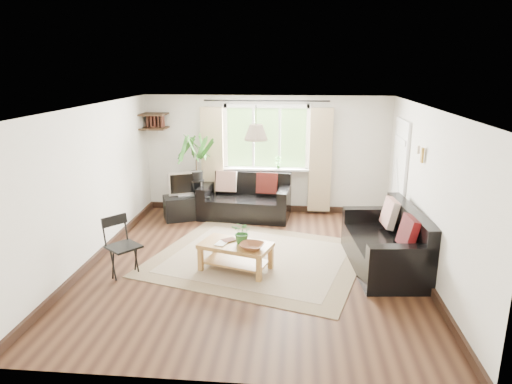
# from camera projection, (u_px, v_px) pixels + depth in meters

# --- Properties ---
(floor) EXTENTS (5.50, 5.50, 0.00)m
(floor) POSITION_uv_depth(u_px,v_px,m) (254.00, 264.00, 7.06)
(floor) COLOR black
(floor) RESTS_ON ground
(ceiling) EXTENTS (5.50, 5.50, 0.00)m
(ceiling) POSITION_uv_depth(u_px,v_px,m) (253.00, 107.00, 6.42)
(ceiling) COLOR white
(ceiling) RESTS_ON floor
(wall_back) EXTENTS (5.00, 0.02, 2.40)m
(wall_back) POSITION_uv_depth(u_px,v_px,m) (266.00, 155.00, 9.38)
(wall_back) COLOR silver
(wall_back) RESTS_ON floor
(wall_front) EXTENTS (5.00, 0.02, 2.40)m
(wall_front) POSITION_uv_depth(u_px,v_px,m) (224.00, 269.00, 4.10)
(wall_front) COLOR silver
(wall_front) RESTS_ON floor
(wall_left) EXTENTS (0.02, 5.50, 2.40)m
(wall_left) POSITION_uv_depth(u_px,v_px,m) (91.00, 186.00, 6.96)
(wall_left) COLOR silver
(wall_left) RESTS_ON floor
(wall_right) EXTENTS (0.02, 5.50, 2.40)m
(wall_right) POSITION_uv_depth(u_px,v_px,m) (427.00, 194.00, 6.52)
(wall_right) COLOR silver
(wall_right) RESTS_ON floor
(rug) EXTENTS (3.79, 3.48, 0.02)m
(rug) POSITION_uv_depth(u_px,v_px,m) (257.00, 258.00, 7.26)
(rug) COLOR #B9AB8F
(rug) RESTS_ON floor
(window) EXTENTS (2.50, 0.16, 2.16)m
(window) POSITION_uv_depth(u_px,v_px,m) (266.00, 138.00, 9.25)
(window) COLOR white
(window) RESTS_ON wall_back
(door) EXTENTS (0.06, 0.96, 2.06)m
(door) POSITION_uv_depth(u_px,v_px,m) (399.00, 179.00, 8.21)
(door) COLOR silver
(door) RESTS_ON wall_right
(corner_shelf) EXTENTS (0.50, 0.50, 0.34)m
(corner_shelf) POSITION_uv_depth(u_px,v_px,m) (154.00, 121.00, 9.15)
(corner_shelf) COLOR black
(corner_shelf) RESTS_ON wall_back
(pendant_lamp) EXTENTS (0.36, 0.36, 0.54)m
(pendant_lamp) POSITION_uv_depth(u_px,v_px,m) (256.00, 128.00, 6.90)
(pendant_lamp) COLOR beige
(pendant_lamp) RESTS_ON ceiling
(wall_sconce) EXTENTS (0.12, 0.12, 0.28)m
(wall_sconce) POSITION_uv_depth(u_px,v_px,m) (420.00, 152.00, 6.67)
(wall_sconce) COLOR beige
(wall_sconce) RESTS_ON wall_right
(sofa_back) EXTENTS (1.85, 1.04, 0.84)m
(sofa_back) POSITION_uv_depth(u_px,v_px,m) (245.00, 197.00, 9.14)
(sofa_back) COLOR black
(sofa_back) RESTS_ON floor
(sofa_right) EXTENTS (1.95, 1.11, 0.88)m
(sofa_right) POSITION_uv_depth(u_px,v_px,m) (385.00, 240.00, 6.85)
(sofa_right) COLOR black
(sofa_right) RESTS_ON floor
(coffee_table) EXTENTS (1.16, 0.85, 0.43)m
(coffee_table) POSITION_uv_depth(u_px,v_px,m) (236.00, 257.00, 6.80)
(coffee_table) COLOR olive
(coffee_table) RESTS_ON floor
(table_plant) EXTENTS (0.40, 0.38, 0.35)m
(table_plant) POSITION_uv_depth(u_px,v_px,m) (243.00, 232.00, 6.71)
(table_plant) COLOR #2D6829
(table_plant) RESTS_ON coffee_table
(bowl) EXTENTS (0.42, 0.42, 0.09)m
(bowl) POSITION_uv_depth(u_px,v_px,m) (252.00, 246.00, 6.54)
(bowl) COLOR brown
(bowl) RESTS_ON coffee_table
(book_a) EXTENTS (0.20, 0.24, 0.02)m
(book_a) POSITION_uv_depth(u_px,v_px,m) (217.00, 243.00, 6.76)
(book_a) COLOR white
(book_a) RESTS_ON coffee_table
(book_b) EXTENTS (0.27, 0.26, 0.02)m
(book_b) POSITION_uv_depth(u_px,v_px,m) (226.00, 238.00, 6.92)
(book_b) COLOR #522D21
(book_b) RESTS_ON coffee_table
(tv_stand) EXTENTS (0.99, 0.79, 0.47)m
(tv_stand) POSITION_uv_depth(u_px,v_px,m) (186.00, 207.00, 9.13)
(tv_stand) COLOR black
(tv_stand) RESTS_ON floor
(tv) EXTENTS (0.70, 0.47, 0.51)m
(tv) POSITION_uv_depth(u_px,v_px,m) (185.00, 183.00, 9.00)
(tv) COLOR #A5A5AA
(tv) RESTS_ON tv_stand
(palm_stand) EXTENTS (0.68, 0.68, 1.67)m
(palm_stand) POSITION_uv_depth(u_px,v_px,m) (197.00, 177.00, 9.08)
(palm_stand) COLOR black
(palm_stand) RESTS_ON floor
(folding_chair) EXTENTS (0.64, 0.64, 0.87)m
(folding_chair) POSITION_uv_depth(u_px,v_px,m) (124.00, 248.00, 6.57)
(folding_chair) COLOR black
(folding_chair) RESTS_ON floor
(sill_plant) EXTENTS (0.14, 0.10, 0.27)m
(sill_plant) POSITION_uv_depth(u_px,v_px,m) (278.00, 162.00, 9.28)
(sill_plant) COLOR #2D6023
(sill_plant) RESTS_ON window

